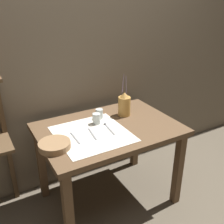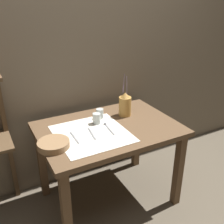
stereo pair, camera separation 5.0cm
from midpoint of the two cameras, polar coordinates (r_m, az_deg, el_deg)
name	(u,v)px [view 2 (the right image)]	position (r m, az deg, el deg)	size (l,w,h in m)	color
ground_plane	(109,197)	(2.44, -0.07, -18.08)	(12.00, 12.00, 0.00)	brown
stone_wall_back	(82,52)	(2.29, -5.96, 12.94)	(7.00, 0.06, 2.40)	#6B5E4C
wooden_table	(108,138)	(2.08, -0.08, -5.71)	(1.07, 0.75, 0.71)	brown
linen_cloth	(92,133)	(1.94, -3.70, -4.69)	(0.51, 0.53, 0.00)	silver
pitcher_with_flowers	(125,105)	(2.19, 3.50, 1.55)	(0.10, 0.10, 0.36)	#B7843D
wooden_bowl	(54,144)	(1.80, -11.81, -6.92)	(0.21, 0.21, 0.05)	#8E6B47
glass_tumbler_near	(97,118)	(2.07, -2.67, -1.41)	(0.06, 0.06, 0.09)	#B7C1BC
glass_tumbler_far	(100,114)	(2.15, -2.00, -0.36)	(0.06, 0.06, 0.08)	#B7C1BC
fork_inner	(74,137)	(1.90, -7.43, -5.52)	(0.02, 0.18, 0.00)	gray
knife_center	(92,134)	(1.93, -3.68, -4.70)	(0.04, 0.18, 0.00)	gray
spoon_outer	(107,126)	(2.03, -0.44, -3.04)	(0.04, 0.19, 0.02)	gray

